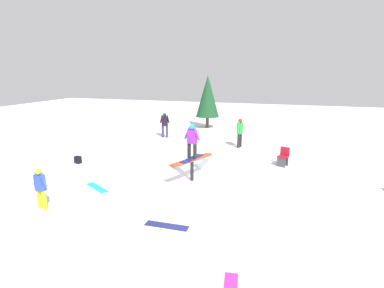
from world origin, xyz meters
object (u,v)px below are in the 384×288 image
object	(u,v)px
backpack_on_snow	(78,160)
pine_tree_near	(208,96)
loose_snowboard_cyan	(97,188)
loose_snowboard_navy	(167,226)
rail_feature	(192,162)
bystander_blue	(40,187)
main_rider_on_rail	(192,142)
bystander_black	(165,124)
folding_chair	(283,157)
bystander_green	(240,131)

from	to	relation	value
backpack_on_snow	pine_tree_near	distance (m)	11.56
loose_snowboard_cyan	loose_snowboard_navy	bearing A→B (deg)	-178.06
rail_feature	pine_tree_near	xyz separation A→B (m)	(-11.33, -2.26, 1.67)
bystander_blue	backpack_on_snow	xyz separation A→B (m)	(-4.47, -2.10, -0.59)
main_rider_on_rail	bystander_black	distance (m)	8.28
main_rider_on_rail	bystander_black	size ratio (longest dim) A/B	0.87
folding_chair	loose_snowboard_cyan	bearing A→B (deg)	-122.27
bystander_black	bystander_green	size ratio (longest dim) A/B	0.97
rail_feature	loose_snowboard_navy	xyz separation A→B (m)	(3.72, 0.39, -0.75)
main_rider_on_rail	bystander_green	bearing A→B (deg)	-175.52
bystander_black	loose_snowboard_cyan	bearing A→B (deg)	-92.04
backpack_on_snow	bystander_blue	bearing A→B (deg)	-52.46
loose_snowboard_navy	backpack_on_snow	bearing A→B (deg)	144.82
folding_chair	backpack_on_snow	xyz separation A→B (m)	(2.48, -9.40, -0.24)
rail_feature	backpack_on_snow	size ratio (longest dim) A/B	6.35
bystander_green	folding_chair	world-z (taller)	bystander_green
folding_chair	backpack_on_snow	bearing A→B (deg)	-143.76
main_rider_on_rail	pine_tree_near	distance (m)	11.58
bystander_blue	main_rider_on_rail	bearing A→B (deg)	56.28
bystander_blue	bystander_black	bearing A→B (deg)	102.37
main_rider_on_rail	backpack_on_snow	xyz separation A→B (m)	(-0.60, -5.92, -1.44)
rail_feature	folding_chair	xyz separation A→B (m)	(-3.08, 3.49, -0.35)
bystander_green	loose_snowboard_navy	world-z (taller)	bystander_green
bystander_blue	folding_chair	bearing A→B (deg)	54.48
bystander_black	backpack_on_snow	bearing A→B (deg)	-113.20
bystander_black	loose_snowboard_cyan	distance (m)	9.08
bystander_black	pine_tree_near	xyz separation A→B (m)	(-4.16, 1.84, 1.52)
bystander_black	loose_snowboard_navy	xyz separation A→B (m)	(10.88, 4.49, -0.90)
loose_snowboard_cyan	backpack_on_snow	bearing A→B (deg)	-12.21
rail_feature	loose_snowboard_navy	world-z (taller)	rail_feature
main_rider_on_rail	loose_snowboard_cyan	world-z (taller)	main_rider_on_rail
loose_snowboard_cyan	pine_tree_near	distance (m)	13.41
folding_chair	bystander_green	bearing A→B (deg)	151.83
bystander_green	pine_tree_near	xyz separation A→B (m)	(-5.35, -3.29, 1.49)
backpack_on_snow	pine_tree_near	size ratio (longest dim) A/B	0.08
bystander_green	backpack_on_snow	distance (m)	8.81
bystander_green	backpack_on_snow	xyz separation A→B (m)	(5.37, -6.94, -0.77)
loose_snowboard_navy	pine_tree_near	bearing A→B (deg)	99.22
bystander_black	bystander_green	distance (m)	5.26
bystander_blue	loose_snowboard_cyan	bearing A→B (deg)	84.22
loose_snowboard_navy	folding_chair	xyz separation A→B (m)	(-6.80, 3.09, 0.40)
loose_snowboard_navy	backpack_on_snow	distance (m)	7.65
backpack_on_snow	loose_snowboard_cyan	bearing A→B (deg)	-29.48
rail_feature	loose_snowboard_cyan	bearing A→B (deg)	-35.89
rail_feature	backpack_on_snow	bearing A→B (deg)	-71.37
bystander_black	bystander_blue	size ratio (longest dim) A/B	1.19
main_rider_on_rail	pine_tree_near	size ratio (longest dim) A/B	0.35
loose_snowboard_navy	folding_chair	bearing A→B (deg)	64.75
rail_feature	loose_snowboard_cyan	world-z (taller)	rail_feature
main_rider_on_rail	folding_chair	world-z (taller)	main_rider_on_rail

